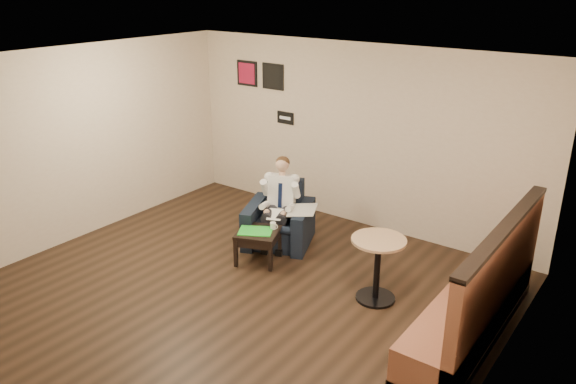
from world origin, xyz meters
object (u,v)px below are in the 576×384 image
Objects in this scene: side_table at (258,246)px; seated_man at (277,208)px; coffee_mug at (273,226)px; banquette at (474,279)px; armchair at (279,215)px; green_folder at (256,231)px; smartphone at (265,226)px; cafe_table at (377,269)px.

seated_man is at bearing 97.47° from side_table.
coffee_mug is 2.81m from banquette.
coffee_mug is 0.04× the size of banquette.
armchair is 2.03× the size of green_folder.
banquette is (2.92, 0.03, 0.46)m from side_table.
banquette is at bearing 0.62° from side_table.
smartphone is at bearing -100.24° from armchair.
smartphone is (0.05, -0.34, -0.15)m from seated_man.
green_folder is 3.21× the size of smartphone.
green_folder is 1.80m from cafe_table.
smartphone is at bearing -175.21° from coffee_mug.
cafe_table is (1.65, -0.11, -0.09)m from coffee_mug.
banquette is (2.80, -0.15, 0.19)m from coffee_mug.
seated_man reaches higher than cafe_table.
side_table is 3.93× the size of smartphone.
green_folder is at bearing -103.96° from smartphone.
green_folder is at bearing -104.53° from armchair.
banquette is at bearing -1.88° from cafe_table.
armchair reaches higher than smartphone.
side_table is (0.11, -0.61, -0.22)m from armchair.
green_folder is (0.09, -0.64, 0.01)m from armchair.
banquette is 1.18m from cafe_table.
seated_man is 12.78× the size of coffee_mug.
smartphone is at bearing -103.64° from seated_man.
smartphone is at bearing 94.54° from side_table.
armchair is 0.49m from coffee_mug.
seated_man is 8.68× the size of smartphone.
coffee_mug is (0.23, -0.43, 0.05)m from armchair.
banquette is (2.94, 0.06, 0.23)m from green_folder.
coffee_mug is at bearing 55.59° from side_table.
armchair is at bearing 100.22° from side_table.
cafe_table is (1.77, 0.07, 0.18)m from side_table.
seated_man is 0.56m from green_folder.
smartphone is 2.95m from banquette.
smartphone is (-0.01, 0.17, 0.23)m from side_table.
banquette is at bearing -31.53° from seated_man.
seated_man is 0.63m from side_table.
coffee_mug is 0.68× the size of smartphone.
coffee_mug is (0.19, -0.33, -0.11)m from seated_man.
cafe_table reaches higher than side_table.
green_folder is at bearing -176.85° from cafe_table.
armchair is at bearing 97.99° from green_folder.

